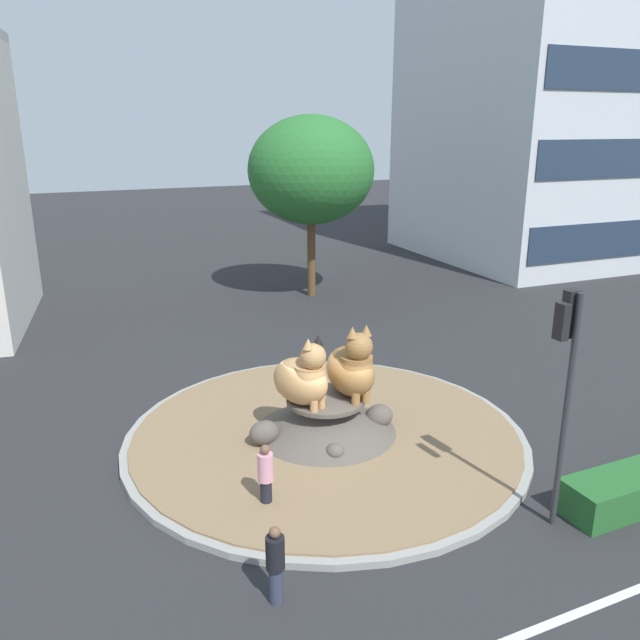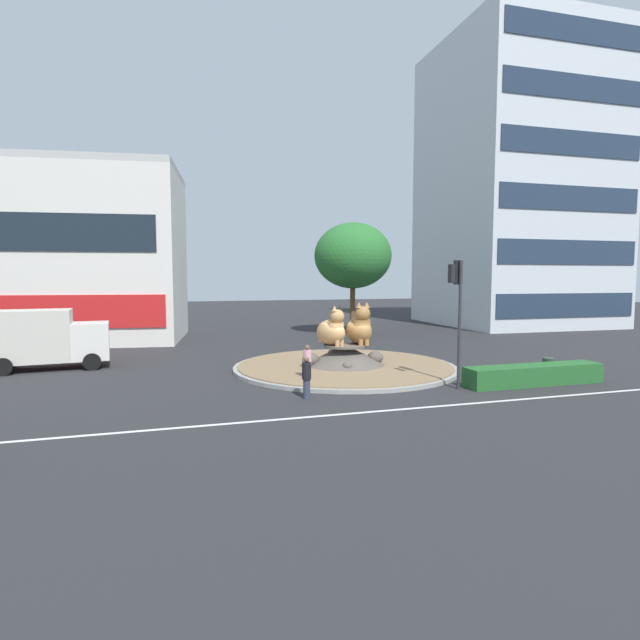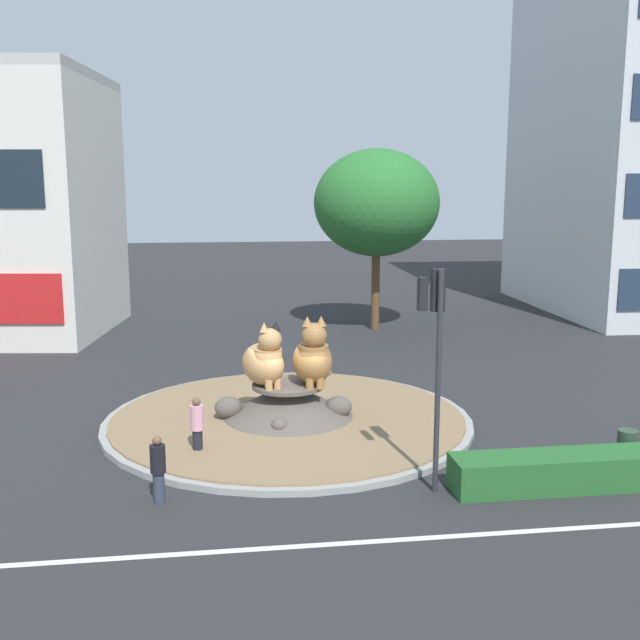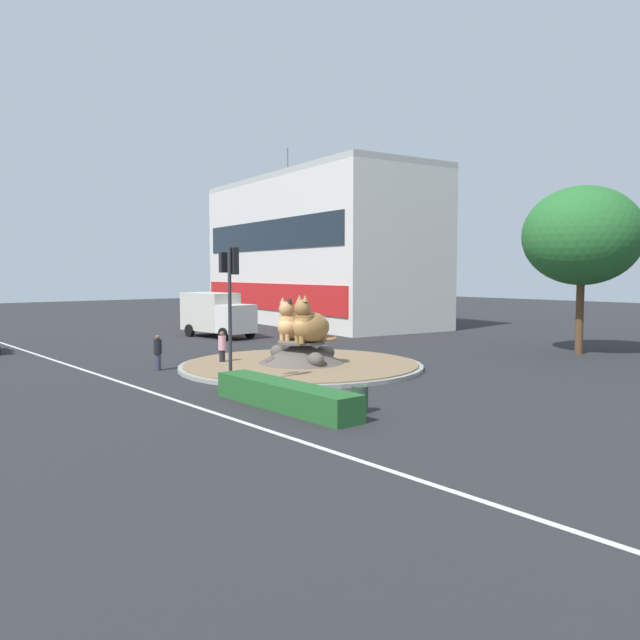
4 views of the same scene
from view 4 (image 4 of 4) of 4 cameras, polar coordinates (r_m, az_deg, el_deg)
ground_plane at (r=31.17m, az=-1.70°, el=-4.31°), size 160.00×160.00×0.00m
lane_centreline at (r=26.82m, az=-16.08°, el=-5.88°), size 112.00×0.20×0.01m
roundabout_island at (r=31.13m, az=-1.68°, el=-3.62°), size 11.92×11.92×1.32m
cat_statue_calico at (r=31.46m, az=-2.68°, el=-0.38°), size 1.82×2.40×2.13m
cat_statue_tabby at (r=30.22m, az=-0.94°, el=-0.45°), size 1.43×2.25×2.30m
traffic_light_mast at (r=24.88m, az=-8.07°, el=2.96°), size 0.71×0.54×5.64m
shophouse_block at (r=58.49m, az=-0.35°, el=6.24°), size 26.85×13.45×16.31m
clipped_hedge_strip at (r=21.91m, az=-3.20°, el=-6.81°), size 6.80×1.20×0.90m
broadleaf_tree_behind_island at (r=39.00m, az=22.55°, el=7.01°), size 6.59×6.59×9.54m
pedestrian_pink_shirt at (r=31.80m, az=-8.81°, el=-2.50°), size 0.38×0.38×1.76m
pedestrian_black_shirt at (r=31.13m, az=-14.41°, el=-2.79°), size 0.38×0.38×1.71m
delivery_box_truck at (r=46.18m, az=-9.34°, el=0.56°), size 6.35×3.07×3.19m
litter_bin at (r=21.28m, az=3.60°, el=-7.14°), size 0.56×0.56×0.90m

